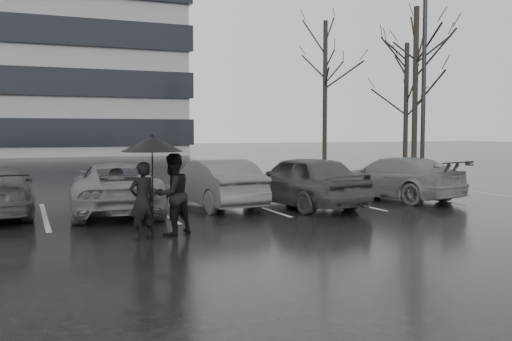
{
  "coord_description": "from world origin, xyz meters",
  "views": [
    {
      "loc": [
        -5.46,
        -12.49,
        2.12
      ],
      "look_at": [
        0.07,
        1.0,
        1.1
      ],
      "focal_mm": 40.0,
      "sensor_mm": 36.0,
      "label": 1
    }
  ],
  "objects_px": {
    "car_main": "(302,181)",
    "tree_north": "(325,94)",
    "tree_ne": "(406,106)",
    "pedestrian_right": "(173,194)",
    "car_west_a": "(215,183)",
    "lamp_post": "(424,69)",
    "pedestrian_left": "(142,201)",
    "tree_east": "(415,91)",
    "car_east": "(393,178)",
    "car_west_b": "(116,188)"
  },
  "relations": [
    {
      "from": "car_main",
      "to": "tree_north",
      "type": "distance_m",
      "value": 18.39
    },
    {
      "from": "tree_ne",
      "to": "pedestrian_right",
      "type": "bearing_deg",
      "value": -138.45
    },
    {
      "from": "car_west_a",
      "to": "lamp_post",
      "type": "xyz_separation_m",
      "value": [
        10.58,
        4.43,
        4.01
      ]
    },
    {
      "from": "tree_ne",
      "to": "tree_north",
      "type": "xyz_separation_m",
      "value": [
        -3.5,
        3.0,
        0.75
      ]
    },
    {
      "from": "pedestrian_left",
      "to": "tree_east",
      "type": "bearing_deg",
      "value": -160.97
    },
    {
      "from": "car_east",
      "to": "pedestrian_left",
      "type": "relative_size",
      "value": 2.98
    },
    {
      "from": "car_main",
      "to": "car_west_a",
      "type": "relative_size",
      "value": 1.06
    },
    {
      "from": "pedestrian_left",
      "to": "tree_ne",
      "type": "distance_m",
      "value": 23.73
    },
    {
      "from": "tree_ne",
      "to": "tree_north",
      "type": "bearing_deg",
      "value": 139.4
    },
    {
      "from": "tree_ne",
      "to": "tree_north",
      "type": "distance_m",
      "value": 4.67
    },
    {
      "from": "car_east",
      "to": "tree_east",
      "type": "relative_size",
      "value": 0.57
    },
    {
      "from": "pedestrian_left",
      "to": "pedestrian_right",
      "type": "distance_m",
      "value": 0.69
    },
    {
      "from": "tree_east",
      "to": "pedestrian_right",
      "type": "bearing_deg",
      "value": -142.6
    },
    {
      "from": "car_west_a",
      "to": "lamp_post",
      "type": "distance_m",
      "value": 12.15
    },
    {
      "from": "car_west_a",
      "to": "car_west_b",
      "type": "bearing_deg",
      "value": -2.38
    },
    {
      "from": "pedestrian_left",
      "to": "tree_ne",
      "type": "relative_size",
      "value": 0.22
    },
    {
      "from": "car_east",
      "to": "pedestrian_right",
      "type": "relative_size",
      "value": 2.72
    },
    {
      "from": "car_west_a",
      "to": "tree_ne",
      "type": "distance_m",
      "value": 19.16
    },
    {
      "from": "car_east",
      "to": "pedestrian_right",
      "type": "height_order",
      "value": "pedestrian_right"
    },
    {
      "from": "car_west_b",
      "to": "tree_east",
      "type": "distance_m",
      "value": 17.4
    },
    {
      "from": "car_west_b",
      "to": "pedestrian_right",
      "type": "height_order",
      "value": "pedestrian_right"
    },
    {
      "from": "car_east",
      "to": "tree_ne",
      "type": "bearing_deg",
      "value": -143.66
    },
    {
      "from": "car_west_b",
      "to": "tree_east",
      "type": "height_order",
      "value": "tree_east"
    },
    {
      "from": "tree_ne",
      "to": "car_east",
      "type": "bearing_deg",
      "value": -128.29
    },
    {
      "from": "lamp_post",
      "to": "tree_ne",
      "type": "distance_m",
      "value": 8.46
    },
    {
      "from": "lamp_post",
      "to": "car_west_a",
      "type": "bearing_deg",
      "value": -157.28
    },
    {
      "from": "car_main",
      "to": "tree_north",
      "type": "relative_size",
      "value": 0.5
    },
    {
      "from": "tree_north",
      "to": "lamp_post",
      "type": "bearing_deg",
      "value": -95.49
    },
    {
      "from": "tree_north",
      "to": "car_west_b",
      "type": "bearing_deg",
      "value": -134.27
    },
    {
      "from": "car_west_a",
      "to": "tree_north",
      "type": "relative_size",
      "value": 0.48
    },
    {
      "from": "pedestrian_left",
      "to": "tree_north",
      "type": "height_order",
      "value": "tree_north"
    },
    {
      "from": "lamp_post",
      "to": "tree_east",
      "type": "bearing_deg",
      "value": 57.45
    },
    {
      "from": "car_east",
      "to": "lamp_post",
      "type": "bearing_deg",
      "value": -151.07
    },
    {
      "from": "car_west_b",
      "to": "pedestrian_right",
      "type": "bearing_deg",
      "value": 105.51
    },
    {
      "from": "pedestrian_right",
      "to": "tree_ne",
      "type": "distance_m",
      "value": 23.1
    },
    {
      "from": "car_main",
      "to": "pedestrian_left",
      "type": "height_order",
      "value": "pedestrian_left"
    },
    {
      "from": "car_west_a",
      "to": "car_west_b",
      "type": "xyz_separation_m",
      "value": [
        -2.72,
        -0.12,
        -0.02
      ]
    },
    {
      "from": "car_west_b",
      "to": "lamp_post",
      "type": "height_order",
      "value": "lamp_post"
    },
    {
      "from": "car_main",
      "to": "car_west_a",
      "type": "xyz_separation_m",
      "value": [
        -2.23,
        0.94,
        -0.06
      ]
    },
    {
      "from": "lamp_post",
      "to": "car_east",
      "type": "bearing_deg",
      "value": -135.69
    },
    {
      "from": "car_east",
      "to": "lamp_post",
      "type": "height_order",
      "value": "lamp_post"
    },
    {
      "from": "tree_east",
      "to": "tree_north",
      "type": "distance_m",
      "value": 7.08
    },
    {
      "from": "pedestrian_left",
      "to": "car_west_a",
      "type": "bearing_deg",
      "value": -143.08
    },
    {
      "from": "car_west_a",
      "to": "pedestrian_right",
      "type": "xyz_separation_m",
      "value": [
        -2.12,
        -3.7,
        0.17
      ]
    },
    {
      "from": "car_east",
      "to": "tree_east",
      "type": "height_order",
      "value": "tree_east"
    },
    {
      "from": "pedestrian_left",
      "to": "tree_ne",
      "type": "height_order",
      "value": "tree_ne"
    },
    {
      "from": "car_main",
      "to": "car_east",
      "type": "bearing_deg",
      "value": 179.89
    },
    {
      "from": "lamp_post",
      "to": "tree_ne",
      "type": "relative_size",
      "value": 1.46
    },
    {
      "from": "lamp_post",
      "to": "tree_north",
      "type": "xyz_separation_m",
      "value": [
        0.97,
        10.09,
        -0.43
      ]
    },
    {
      "from": "car_east",
      "to": "tree_north",
      "type": "distance_m",
      "value": 16.38
    }
  ]
}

